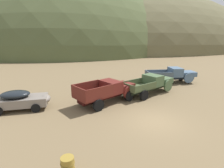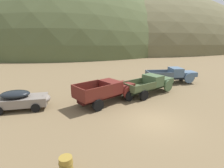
{
  "view_description": "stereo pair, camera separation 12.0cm",
  "coord_description": "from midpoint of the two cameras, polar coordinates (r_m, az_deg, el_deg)",
  "views": [
    {
      "loc": [
        -7.04,
        -9.45,
        5.82
      ],
      "look_at": [
        -0.53,
        6.57,
        1.09
      ],
      "focal_mm": 29.0,
      "sensor_mm": 36.0,
      "label": 1
    },
    {
      "loc": [
        -6.93,
        -9.49,
        5.82
      ],
      "look_at": [
        -0.53,
        6.57,
        1.09
      ],
      "focal_mm": 29.0,
      "sensor_mm": 36.0,
      "label": 2
    }
  ],
  "objects": [
    {
      "name": "hill_center",
      "position": [
        84.71,
        10.96,
        11.09
      ],
      "size": [
        103.59,
        66.96,
        45.0
      ],
      "primitive_type": "ellipsoid",
      "color": "brown",
      "rests_on": "ground"
    },
    {
      "name": "hill_far_right",
      "position": [
        77.72,
        -11.15,
        10.73
      ],
      "size": [
        87.71,
        74.48,
        51.18
      ],
      "primitive_type": "ellipsoid",
      "color": "#4C5633",
      "rests_on": "ground"
    },
    {
      "name": "oil_drum_by_truck",
      "position": [
        8.65,
        -14.19,
        -23.82
      ],
      "size": [
        0.62,
        0.62,
        0.85
      ],
      "color": "olive",
      "rests_on": "ground"
    },
    {
      "name": "truck_oxblood",
      "position": [
        16.09,
        -0.97,
        -2.08
      ],
      "size": [
        5.99,
        3.82,
        1.91
      ],
      "rotation": [
        0.0,
        0.0,
        0.33
      ],
      "color": "black",
      "rests_on": "ground"
    },
    {
      "name": "truck_chalk_blue",
      "position": [
        23.78,
        18.79,
        2.79
      ],
      "size": [
        6.32,
        3.46,
        1.89
      ],
      "rotation": [
        0.0,
        0.0,
        -0.27
      ],
      "color": "#262D39",
      "rests_on": "ground"
    },
    {
      "name": "truck_weathered_green",
      "position": [
        18.84,
        12.18,
        0.14
      ],
      "size": [
        6.2,
        3.49,
        1.89
      ],
      "rotation": [
        0.0,
        0.0,
        0.27
      ],
      "color": "#232B1B",
      "rests_on": "ground"
    },
    {
      "name": "ground_plane",
      "position": [
        13.13,
        13.05,
        -11.44
      ],
      "size": [
        300.0,
        300.0,
        0.0
      ],
      "primitive_type": "plane",
      "color": "brown"
    },
    {
      "name": "car_primer_gray",
      "position": [
        16.22,
        -26.91,
        -4.39
      ],
      "size": [
        4.68,
        2.5,
        1.57
      ],
      "rotation": [
        0.0,
        0.0,
        -0.16
      ],
      "color": "slate",
      "rests_on": "ground"
    }
  ]
}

